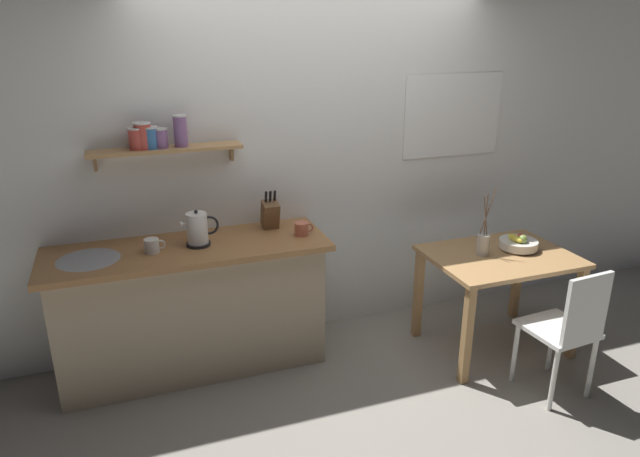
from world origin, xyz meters
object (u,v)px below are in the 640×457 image
object	(u,v)px
dining_chair_near	(568,327)
fruit_bowl	(519,243)
knife_block	(270,214)
dining_table	(499,269)
coffee_mug_by_sink	(152,246)
coffee_mug_spare	(302,229)
electric_kettle	(198,229)
twig_vase	(483,243)

from	to	relation	value
dining_chair_near	fruit_bowl	size ratio (longest dim) A/B	3.32
fruit_bowl	knife_block	xyz separation A→B (m)	(-1.69, 0.57, 0.24)
dining_table	fruit_bowl	world-z (taller)	fruit_bowl
fruit_bowl	coffee_mug_by_sink	xyz separation A→B (m)	(-2.51, 0.38, 0.17)
dining_chair_near	fruit_bowl	bearing A→B (deg)	79.53
coffee_mug_by_sink	coffee_mug_spare	world-z (taller)	same
dining_table	coffee_mug_spare	bearing A→B (deg)	163.67
electric_kettle	coffee_mug_by_sink	size ratio (longest dim) A/B	1.87
twig_vase	dining_table	bearing A→B (deg)	-17.63
knife_block	coffee_mug_by_sink	xyz separation A→B (m)	(-0.82, -0.18, -0.06)
fruit_bowl	coffee_mug_by_sink	distance (m)	2.55
dining_table	coffee_mug_spare	size ratio (longest dim) A/B	7.47
twig_vase	coffee_mug_spare	xyz separation A→B (m)	(-1.23, 0.36, 0.14)
twig_vase	knife_block	distance (m)	1.51
dining_table	knife_block	bearing A→B (deg)	158.42
dining_table	twig_vase	world-z (taller)	twig_vase
knife_block	coffee_mug_by_sink	size ratio (longest dim) A/B	2.14
dining_chair_near	coffee_mug_spare	bearing A→B (deg)	142.94
dining_chair_near	coffee_mug_by_sink	xyz separation A→B (m)	(-2.39, 1.08, 0.46)
knife_block	coffee_mug_spare	bearing A→B (deg)	-50.82
twig_vase	electric_kettle	world-z (taller)	twig_vase
dining_chair_near	electric_kettle	xyz separation A→B (m)	(-2.09, 1.11, 0.53)
coffee_mug_spare	dining_chair_near	bearing A→B (deg)	-37.06
fruit_bowl	knife_block	size ratio (longest dim) A/B	0.96
dining_table	dining_chair_near	bearing A→B (deg)	-85.93
electric_kettle	coffee_mug_by_sink	distance (m)	0.30
twig_vase	coffee_mug_spare	bearing A→B (deg)	163.80
twig_vase	electric_kettle	distance (m)	1.97
coffee_mug_spare	electric_kettle	bearing A→B (deg)	175.85
electric_kettle	dining_chair_near	bearing A→B (deg)	-27.89
knife_block	coffee_mug_by_sink	distance (m)	0.84
dining_table	twig_vase	bearing A→B (deg)	162.37
fruit_bowl	knife_block	distance (m)	1.80
fruit_bowl	knife_block	bearing A→B (deg)	161.55
dining_chair_near	knife_block	world-z (taller)	knife_block
dining_table	fruit_bowl	size ratio (longest dim) A/B	3.71
dining_table	dining_chair_near	distance (m)	0.67
dining_table	electric_kettle	xyz separation A→B (m)	(-2.04, 0.45, 0.40)
dining_chair_near	twig_vase	distance (m)	0.79
dining_table	fruit_bowl	distance (m)	0.24
fruit_bowl	electric_kettle	distance (m)	2.27
twig_vase	coffee_mug_by_sink	distance (m)	2.25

